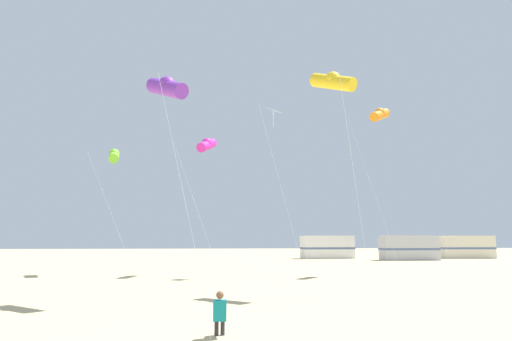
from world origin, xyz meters
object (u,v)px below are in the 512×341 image
(kite_tube_lime, at_px, (114,155))
(kite_diamond_white, at_px, (274,117))
(kite_tube_magenta, at_px, (207,145))
(kite_tube_gold, at_px, (333,81))
(rv_van_cream, at_px, (466,247))
(rv_van_white, at_px, (327,247))
(rv_van_silver, at_px, (409,248))
(kite_tube_violet, at_px, (167,87))
(kite_tube_orange, at_px, (380,114))
(kite_flyer_standing, at_px, (220,313))

(kite_tube_lime, distance_m, kite_diamond_white, 12.12)
(kite_diamond_white, height_order, kite_tube_magenta, kite_diamond_white)
(kite_tube_gold, height_order, rv_van_cream, kite_tube_gold)
(kite_tube_gold, bearing_deg, rv_van_white, 76.37)
(kite_tube_lime, height_order, rv_van_silver, kite_tube_lime)
(kite_tube_magenta, xyz_separation_m, rv_van_white, (14.66, 22.74, -7.89))
(kite_tube_violet, bearing_deg, rv_van_silver, 51.49)
(kite_tube_lime, bearing_deg, kite_tube_magenta, -7.95)
(kite_tube_orange, xyz_separation_m, rv_van_cream, (19.45, 22.96, -10.12))
(kite_tube_orange, bearing_deg, kite_diamond_white, -176.11)
(rv_van_white, distance_m, rv_van_silver, 9.66)
(kite_tube_magenta, xyz_separation_m, rv_van_silver, (22.99, 17.85, -7.89))
(rv_van_silver, height_order, rv_van_cream, same)
(kite_tube_magenta, relative_size, rv_van_cream, 1.52)
(kite_flyer_standing, distance_m, kite_tube_magenta, 21.96)
(kite_tube_lime, bearing_deg, kite_tube_violet, -69.28)
(rv_van_silver, relative_size, rv_van_cream, 0.98)
(kite_tube_magenta, distance_m, kite_tube_orange, 12.94)
(kite_tube_gold, xyz_separation_m, rv_van_silver, (16.62, 29.32, -8.78))
(kite_tube_lime, relative_size, rv_van_cream, 1.40)
(kite_tube_orange, relative_size, rv_van_silver, 1.89)
(kite_tube_orange, height_order, rv_van_silver, kite_tube_orange)
(kite_tube_lime, relative_size, kite_tube_magenta, 0.93)
(kite_tube_magenta, xyz_separation_m, kite_tube_gold, (6.37, -11.47, 0.89))
(kite_diamond_white, relative_size, rv_van_cream, 1.78)
(rv_van_cream, bearing_deg, kite_flyer_standing, -123.13)
(kite_tube_gold, height_order, kite_tube_orange, kite_tube_orange)
(kite_flyer_standing, bearing_deg, kite_tube_gold, -121.86)
(kite_tube_magenta, distance_m, rv_van_silver, 30.16)
(rv_van_silver, xyz_separation_m, rv_van_cream, (9.12, 3.74, 0.00))
(kite_flyer_standing, xyz_separation_m, rv_van_silver, (22.20, 38.00, 0.78))
(kite_flyer_standing, relative_size, kite_tube_violet, 0.12)
(kite_tube_lime, distance_m, rv_van_cream, 44.64)
(kite_flyer_standing, xyz_separation_m, kite_tube_lime, (-7.60, 21.11, 7.92))
(kite_tube_lime, relative_size, kite_diamond_white, 0.79)
(kite_tube_magenta, distance_m, kite_tube_gold, 13.15)
(kite_tube_lime, relative_size, kite_tube_gold, 0.85)
(kite_diamond_white, xyz_separation_m, rv_van_white, (9.95, 24.65, -9.56))
(kite_tube_lime, height_order, kite_diamond_white, kite_diamond_white)
(kite_tube_violet, bearing_deg, kite_tube_magenta, 83.23)
(kite_tube_gold, distance_m, kite_tube_violet, 8.13)
(kite_tube_orange, xyz_separation_m, rv_van_white, (2.00, 24.11, -10.12))
(kite_tube_lime, height_order, kite_tube_violet, kite_tube_violet)
(kite_tube_magenta, distance_m, rv_van_white, 28.19)
(rv_van_cream, bearing_deg, kite_tube_magenta, -142.34)
(kite_tube_lime, xyz_separation_m, rv_van_silver, (29.80, 16.90, -7.15))
(kite_flyer_standing, distance_m, rv_van_cream, 52.20)
(kite_diamond_white, height_order, rv_van_cream, kite_diamond_white)
(rv_van_cream, bearing_deg, kite_diamond_white, -135.64)
(kite_tube_magenta, relative_size, rv_van_white, 1.52)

